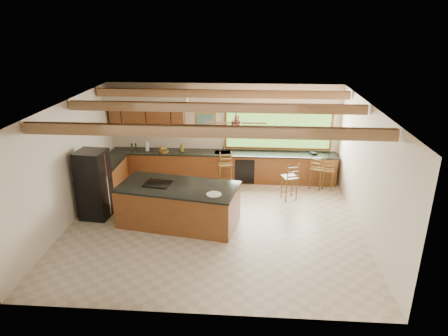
{
  "coord_description": "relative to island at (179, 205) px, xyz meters",
  "views": [
    {
      "loc": [
        0.87,
        -8.84,
        4.89
      ],
      "look_at": [
        0.19,
        0.8,
        1.21
      ],
      "focal_mm": 32.0,
      "sensor_mm": 36.0,
      "label": 1
    }
  ],
  "objects": [
    {
      "name": "bar_stool_d",
      "position": [
        4.08,
        2.4,
        0.07
      ],
      "size": [
        0.41,
        0.41,
        0.98
      ],
      "rotation": [
        0.0,
        0.0,
        -0.17
      ],
      "color": "brown",
      "rests_on": "ground"
    },
    {
      "name": "ground",
      "position": [
        0.89,
        0.0,
        -0.51
      ],
      "size": [
        7.2,
        7.2,
        0.0
      ],
      "primitive_type": "plane",
      "color": "#B9AD9A",
      "rests_on": "ground"
    },
    {
      "name": "refrigerator",
      "position": [
        -2.19,
        0.2,
        0.39
      ],
      "size": [
        0.76,
        0.75,
        1.79
      ],
      "rotation": [
        0.0,
        0.0,
        -0.1
      ],
      "color": "black",
      "rests_on": "ground"
    },
    {
      "name": "room_shell",
      "position": [
        0.72,
        0.65,
        1.71
      ],
      "size": [
        7.27,
        6.54,
        3.02
      ],
      "color": "silver",
      "rests_on": "ground"
    },
    {
      "name": "counter_run",
      "position": [
        0.07,
        2.52,
        -0.04
      ],
      "size": [
        7.12,
        3.1,
        1.22
      ],
      "color": "brown",
      "rests_on": "ground"
    },
    {
      "name": "bar_stool_c",
      "position": [
        3.76,
        2.39,
        0.12
      ],
      "size": [
        0.5,
        0.5,
        1.06
      ],
      "rotation": [
        0.0,
        0.0,
        -0.42
      ],
      "color": "brown",
      "rests_on": "ground"
    },
    {
      "name": "island",
      "position": [
        0.0,
        0.0,
        0.0
      ],
      "size": [
        3.1,
        1.85,
        1.03
      ],
      "rotation": [
        0.0,
        0.0,
        -0.17
      ],
      "color": "brown",
      "rests_on": "ground"
    },
    {
      "name": "bar_stool_b",
      "position": [
        2.87,
        1.54,
        0.16
      ],
      "size": [
        0.51,
        0.51,
        1.12
      ],
      "rotation": [
        0.0,
        0.0,
        0.34
      ],
      "color": "brown",
      "rests_on": "ground"
    },
    {
      "name": "bar_stool_a",
      "position": [
        0.99,
        2.39,
        0.18
      ],
      "size": [
        0.48,
        0.48,
        1.16
      ],
      "rotation": [
        0.0,
        0.0,
        0.18
      ],
      "color": "brown",
      "rests_on": "ground"
    }
  ]
}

